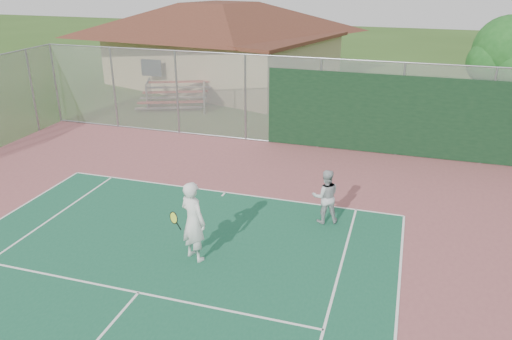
# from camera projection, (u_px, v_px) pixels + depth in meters

# --- Properties ---
(back_fence) EXTENTS (20.08, 0.11, 3.53)m
(back_fence) POSITION_uv_depth(u_px,v_px,m) (322.00, 107.00, 19.13)
(back_fence) COLOR gray
(back_fence) RESTS_ON ground
(clubhouse) EXTENTS (15.01, 12.16, 5.62)m
(clubhouse) POSITION_uv_depth(u_px,v_px,m) (220.00, 36.00, 29.13)
(clubhouse) COLOR tan
(clubhouse) RESTS_ON ground
(bleachers) EXTENTS (3.89, 3.00, 1.21)m
(bleachers) POSITION_uv_depth(u_px,v_px,m) (175.00, 95.00, 25.15)
(bleachers) COLOR #A03825
(bleachers) RESTS_ON ground
(tree) EXTENTS (3.52, 3.34, 4.91)m
(tree) POSITION_uv_depth(u_px,v_px,m) (510.00, 53.00, 21.14)
(tree) COLOR #3E2316
(tree) RESTS_ON ground
(player_white_front) EXTENTS (0.96, 0.80, 2.03)m
(player_white_front) POSITION_uv_depth(u_px,v_px,m) (193.00, 222.00, 11.92)
(player_white_front) COLOR silver
(player_white_front) RESTS_ON ground
(player_grey_back) EXTENTS (0.91, 0.81, 1.56)m
(player_grey_back) POSITION_uv_depth(u_px,v_px,m) (325.00, 197.00, 13.74)
(player_grey_back) COLOR #B2B5B8
(player_grey_back) RESTS_ON ground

